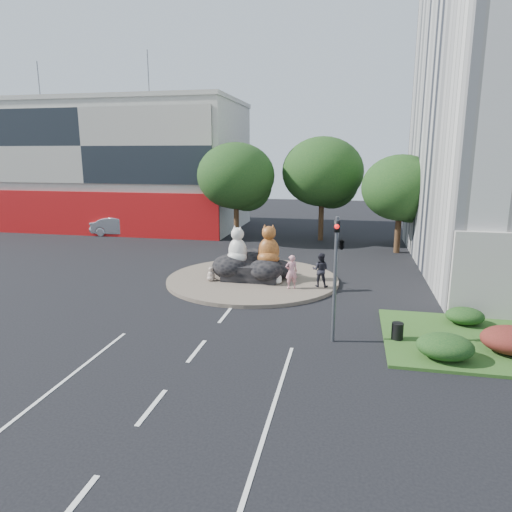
{
  "coord_description": "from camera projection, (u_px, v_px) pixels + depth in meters",
  "views": [
    {
      "loc": [
        5.49,
        -15.24,
        7.28
      ],
      "look_at": [
        0.65,
        7.88,
        2.0
      ],
      "focal_mm": 32.0,
      "sensor_mm": 36.0,
      "label": 1
    }
  ],
  "objects": [
    {
      "name": "kitten_white",
      "position": [
        278.0,
        276.0,
        25.48
      ],
      "size": [
        0.58,
        0.52,
        0.85
      ],
      "primitive_type": null,
      "rotation": [
        0.0,
        0.0,
        0.18
      ],
      "color": "silver",
      "rests_on": "roundabout_island"
    },
    {
      "name": "hedge_red",
      "position": [
        512.0,
        340.0,
        16.73
      ],
      "size": [
        2.2,
        1.76,
        0.99
      ],
      "primitive_type": "ellipsoid",
      "color": "#461E12",
      "rests_on": "grass_verge"
    },
    {
      "name": "litter_bin",
      "position": [
        397.0,
        331.0,
        18.02
      ],
      "size": [
        0.51,
        0.51,
        0.67
      ],
      "primitive_type": "cylinder",
      "rotation": [
        0.0,
        0.0,
        -0.1
      ],
      "color": "black",
      "rests_on": "grass_verge"
    },
    {
      "name": "hedge_back_green",
      "position": [
        465.0,
        316.0,
        19.63
      ],
      "size": [
        1.6,
        1.28,
        0.72
      ],
      "primitive_type": "ellipsoid",
      "color": "#103313",
      "rests_on": "grass_verge"
    },
    {
      "name": "street_lamp",
      "position": [
        511.0,
        214.0,
        21.34
      ],
      "size": [
        2.34,
        0.22,
        8.06
      ],
      "color": "#595B60",
      "rests_on": "ground"
    },
    {
      "name": "tree_right",
      "position": [
        401.0,
        191.0,
        33.59
      ],
      "size": [
        5.7,
        5.7,
        7.3
      ],
      "color": "#382314",
      "rests_on": "ground"
    },
    {
      "name": "shophouse_block",
      "position": [
        116.0,
        165.0,
        46.16
      ],
      "size": [
        25.2,
        12.3,
        17.4
      ],
      "color": "beige",
      "rests_on": "ground"
    },
    {
      "name": "cat_white",
      "position": [
        238.0,
        244.0,
        26.27
      ],
      "size": [
        1.7,
        1.62,
        2.2
      ],
      "primitive_type": null,
      "rotation": [
        0.0,
        0.0,
        -0.48
      ],
      "color": "beige",
      "rests_on": "rock_plinth"
    },
    {
      "name": "rock_plinth",
      "position": [
        253.0,
        270.0,
        26.66
      ],
      "size": [
        3.2,
        2.6,
        0.9
      ],
      "primitive_type": null,
      "color": "black",
      "rests_on": "roundabout_island"
    },
    {
      "name": "roundabout_island",
      "position": [
        253.0,
        279.0,
        26.78
      ],
      "size": [
        10.0,
        10.0,
        0.2
      ],
      "primitive_type": "cylinder",
      "color": "brown",
      "rests_on": "ground"
    },
    {
      "name": "cat_tabby",
      "position": [
        269.0,
        244.0,
        26.01
      ],
      "size": [
        1.52,
        1.36,
        2.33
      ],
      "primitive_type": null,
      "rotation": [
        0.0,
        0.0,
        0.11
      ],
      "color": "#BF6527",
      "rests_on": "rock_plinth"
    },
    {
      "name": "kitten_calico",
      "position": [
        211.0,
        273.0,
        26.05
      ],
      "size": [
        0.55,
        0.49,
        0.85
      ],
      "primitive_type": null,
      "rotation": [
        0.0,
        0.0,
        -0.09
      ],
      "color": "white",
      "rests_on": "roundabout_island"
    },
    {
      "name": "parked_car",
      "position": [
        121.0,
        226.0,
        41.73
      ],
      "size": [
        5.36,
        2.33,
        1.72
      ],
      "primitive_type": "imported",
      "rotation": [
        0.0,
        0.0,
        1.67
      ],
      "color": "#A1A2A8",
      "rests_on": "ground"
    },
    {
      "name": "traffic_light",
      "position": [
        339.0,
        253.0,
        17.35
      ],
      "size": [
        0.44,
        1.24,
        5.0
      ],
      "color": "#595B60",
      "rests_on": "ground"
    },
    {
      "name": "pedestrian_pink",
      "position": [
        291.0,
        272.0,
        24.46
      ],
      "size": [
        0.78,
        0.65,
        1.84
      ],
      "primitive_type": "imported",
      "rotation": [
        0.0,
        0.0,
        3.51
      ],
      "color": "#CA838B",
      "rests_on": "roundabout_island"
    },
    {
      "name": "tree_left",
      "position": [
        237.0,
        179.0,
        37.96
      ],
      "size": [
        6.46,
        6.46,
        8.27
      ],
      "color": "#382314",
      "rests_on": "ground"
    },
    {
      "name": "pedestrian_dark",
      "position": [
        320.0,
        270.0,
        24.79
      ],
      "size": [
        0.97,
        0.79,
        1.88
      ],
      "primitive_type": "imported",
      "rotation": [
        0.0,
        0.0,
        3.05
      ],
      "color": "black",
      "rests_on": "roundabout_island"
    },
    {
      "name": "hedge_near_green",
      "position": [
        445.0,
        347.0,
        16.28
      ],
      "size": [
        2.0,
        1.6,
        0.9
      ],
      "primitive_type": "ellipsoid",
      "color": "#103313",
      "rests_on": "grass_verge"
    },
    {
      "name": "tree_mid",
      "position": [
        323.0,
        175.0,
        38.41
      ],
      "size": [
        6.84,
        6.84,
        8.76
      ],
      "color": "#382314",
      "rests_on": "ground"
    },
    {
      "name": "ground",
      "position": [
        197.0,
        351.0,
        17.25
      ],
      "size": [
        120.0,
        120.0,
        0.0
      ],
      "primitive_type": "plane",
      "color": "black",
      "rests_on": "ground"
    }
  ]
}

